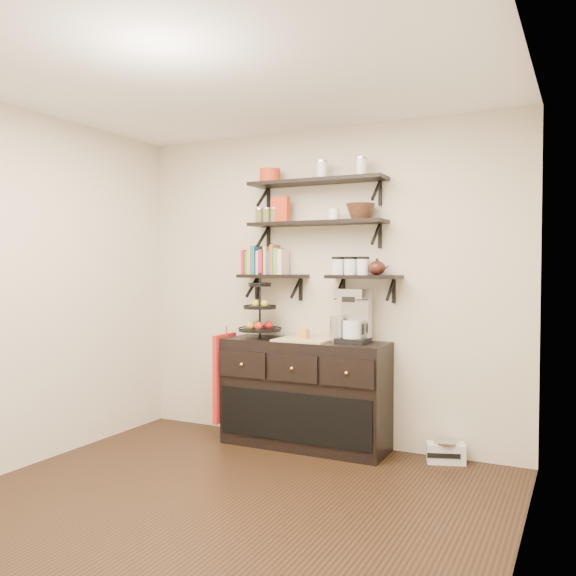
{
  "coord_description": "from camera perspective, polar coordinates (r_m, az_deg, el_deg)",
  "views": [
    {
      "loc": [
        2.06,
        -3.11,
        1.52
      ],
      "look_at": [
        -0.04,
        1.15,
        1.35
      ],
      "focal_mm": 38.0,
      "sensor_mm": 36.0,
      "label": 1
    }
  ],
  "objects": [
    {
      "name": "floor",
      "position": [
        4.02,
        -7.23,
        -20.16
      ],
      "size": [
        3.5,
        3.5,
        0.0
      ],
      "primitive_type": "plane",
      "color": "black",
      "rests_on": "ground"
    },
    {
      "name": "ceiling",
      "position": [
        3.91,
        -7.42,
        19.6
      ],
      "size": [
        3.5,
        3.5,
        0.02
      ],
      "primitive_type": "cube",
      "color": "white",
      "rests_on": "back_wall"
    },
    {
      "name": "back_wall",
      "position": [
        5.28,
        3.24,
        0.19
      ],
      "size": [
        3.5,
        0.02,
        2.7
      ],
      "primitive_type": "cube",
      "color": "beige",
      "rests_on": "ground"
    },
    {
      "name": "left_wall",
      "position": [
        4.92,
        -24.57,
        -0.12
      ],
      "size": [
        0.02,
        3.5,
        2.7
      ],
      "primitive_type": "cube",
      "color": "beige",
      "rests_on": "ground"
    },
    {
      "name": "right_wall",
      "position": [
        3.13,
        20.5,
        -1.19
      ],
      "size": [
        0.02,
        3.5,
        2.7
      ],
      "primitive_type": "cube",
      "color": "beige",
      "rests_on": "ground"
    },
    {
      "name": "shelf_top",
      "position": [
        5.2,
        2.68,
        9.89
      ],
      "size": [
        1.2,
        0.27,
        0.23
      ],
      "color": "black",
      "rests_on": "back_wall"
    },
    {
      "name": "shelf_mid",
      "position": [
        5.17,
        2.68,
        6.05
      ],
      "size": [
        1.2,
        0.27,
        0.23
      ],
      "color": "black",
      "rests_on": "back_wall"
    },
    {
      "name": "shelf_low_left",
      "position": [
        5.35,
        -1.4,
        1.05
      ],
      "size": [
        0.6,
        0.25,
        0.23
      ],
      "color": "black",
      "rests_on": "back_wall"
    },
    {
      "name": "shelf_low_right",
      "position": [
        5.01,
        7.13,
        0.97
      ],
      "size": [
        0.6,
        0.25,
        0.23
      ],
      "color": "black",
      "rests_on": "back_wall"
    },
    {
      "name": "cookbooks",
      "position": [
        5.38,
        -2.04,
        2.52
      ],
      "size": [
        0.4,
        0.15,
        0.26
      ],
      "color": "red",
      "rests_on": "shelf_low_left"
    },
    {
      "name": "glass_canisters",
      "position": [
        5.05,
        5.84,
        1.97
      ],
      "size": [
        0.32,
        0.1,
        0.13
      ],
      "color": "silver",
      "rests_on": "shelf_low_right"
    },
    {
      "name": "sideboard",
      "position": [
        5.19,
        1.6,
        -9.83
      ],
      "size": [
        1.4,
        0.5,
        0.92
      ],
      "color": "black",
      "rests_on": "floor"
    },
    {
      "name": "fruit_stand",
      "position": [
        5.3,
        -2.6,
        -2.66
      ],
      "size": [
        0.37,
        0.37,
        0.54
      ],
      "rotation": [
        0.0,
        0.0,
        0.18
      ],
      "color": "black",
      "rests_on": "sideboard"
    },
    {
      "name": "candle",
      "position": [
        5.12,
        1.48,
        -4.29
      ],
      "size": [
        0.08,
        0.08,
        0.08
      ],
      "primitive_type": "cube",
      "color": "#B58129",
      "rests_on": "sideboard"
    },
    {
      "name": "coffee_maker",
      "position": [
        4.97,
        6.23,
        -2.72
      ],
      "size": [
        0.25,
        0.24,
        0.44
      ],
      "rotation": [
        0.0,
        0.0,
        -0.05
      ],
      "color": "black",
      "rests_on": "sideboard"
    },
    {
      "name": "thermal_carafe",
      "position": [
        4.98,
        4.56,
        -3.85
      ],
      "size": [
        0.11,
        0.11,
        0.22
      ],
      "primitive_type": "cylinder",
      "color": "silver",
      "rests_on": "sideboard"
    },
    {
      "name": "apron",
      "position": [
        5.43,
        -5.94,
        -8.32
      ],
      "size": [
        0.04,
        0.33,
        0.76
      ],
      "primitive_type": "cube",
      "color": "#B51321",
      "rests_on": "sideboard"
    },
    {
      "name": "radio",
      "position": [
        5.02,
        14.56,
        -14.63
      ],
      "size": [
        0.32,
        0.24,
        0.17
      ],
      "rotation": [
        0.0,
        0.0,
        0.32
      ],
      "color": "silver",
      "rests_on": "floor"
    },
    {
      "name": "recipe_box",
      "position": [
        5.32,
        -0.68,
        7.32
      ],
      "size": [
        0.17,
        0.08,
        0.22
      ],
      "primitive_type": "cube",
      "rotation": [
        0.0,
        0.0,
        -0.12
      ],
      "color": "red",
      "rests_on": "shelf_mid"
    },
    {
      "name": "walnut_bowl",
      "position": [
        5.03,
        6.8,
        7.1
      ],
      "size": [
        0.24,
        0.24,
        0.13
      ],
      "primitive_type": null,
      "color": "black",
      "rests_on": "shelf_mid"
    },
    {
      "name": "ramekins",
      "position": [
        5.11,
        4.33,
        6.84
      ],
      "size": [
        0.09,
        0.09,
        0.1
      ],
      "primitive_type": "cylinder",
      "color": "white",
      "rests_on": "shelf_mid"
    },
    {
      "name": "teapot",
      "position": [
        4.98,
        8.33,
        1.99
      ],
      "size": [
        0.21,
        0.17,
        0.14
      ],
      "primitive_type": null,
      "rotation": [
        0.0,
        0.0,
        0.21
      ],
      "color": "#361610",
      "rests_on": "shelf_low_right"
    },
    {
      "name": "red_pot",
      "position": [
        5.4,
        -1.68,
        10.45
      ],
      "size": [
        0.18,
        0.18,
        0.12
      ],
      "primitive_type": "cylinder",
      "color": "red",
      "rests_on": "shelf_top"
    }
  ]
}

